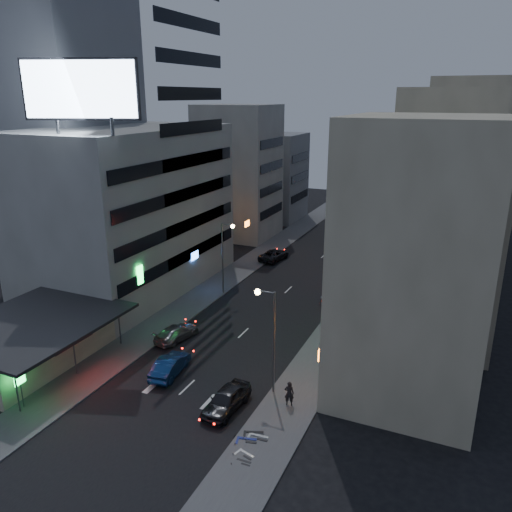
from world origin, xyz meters
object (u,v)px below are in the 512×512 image
Objects in this scene: scooter_blue at (258,431)px; scooter_black_b at (264,424)px; parked_car_right_near at (226,400)px; parked_car_left at (274,255)px; scooter_black_a at (252,455)px; road_car_silver at (177,332)px; parked_car_right_mid at (334,293)px; scooter_silver_a at (255,449)px; road_car_blue at (170,365)px; scooter_silver_b at (269,429)px; parked_car_right_far at (348,277)px; person at (289,393)px.

scooter_black_b reaches higher than scooter_blue.
parked_car_right_near reaches higher than parked_car_left.
scooter_black_b reaches higher than scooter_black_a.
parked_car_right_near is 11.88m from road_car_silver.
parked_car_left is (-11.20, 10.11, -0.06)m from parked_car_right_mid.
scooter_black_b is at bearing 25.76° from scooter_silver_a.
road_car_blue is 2.34× the size of scooter_silver_b.
parked_car_right_far is 32.88m from scooter_black_a.
scooter_silver_b reaches higher than scooter_black_b.
scooter_silver_a is 2.05m from scooter_silver_b.
person is at bearing 166.49° from road_car_silver.
road_car_silver is at bearing 32.65° from scooter_black_b.
scooter_silver_b is at bearing 77.46° from person.
scooter_black_b is (0.08, 0.86, 0.00)m from scooter_blue.
person is 1.09× the size of scooter_silver_a.
parked_car_left is 11.94m from parked_car_right_far.
parked_car_right_near is 2.52× the size of person.
parked_car_right_far is at bearing 167.30° from parked_car_left.
road_car_silver is at bearing 98.95° from parked_car_left.
scooter_silver_a is at bearing 141.59° from road_car_blue.
scooter_black_b is at bearing 8.68° from scooter_black_a.
road_car_blue is 2.47× the size of person.
parked_car_right_mid reaches higher than scooter_black_a.
parked_car_right_mid is 1.08× the size of parked_car_right_far.
road_car_silver reaches higher than scooter_silver_a.
parked_car_right_mid is at bearing -9.62° from scooter_blue.
road_car_blue is 0.98× the size of road_car_silver.
parked_car_right_mid is at bearing 1.59° from scooter_silver_b.
road_car_silver is 15.83m from scooter_blue.
parked_car_right_far is (0.00, 5.97, -0.15)m from parked_car_right_mid.
person reaches higher than scooter_black_b.
scooter_blue is at bearing 33.86° from scooter_silver_a.
scooter_silver_b reaches higher than scooter_black_a.
person is 1.17× the size of scooter_black_a.
parked_car_right_far is at bearing -113.95° from road_car_blue.
road_car_silver is at bearing -122.16° from parked_car_right_mid.
scooter_silver_b reaches higher than scooter_blue.
scooter_silver_b reaches higher than parked_car_right_far.
road_car_silver is at bearing -69.57° from road_car_blue.
parked_car_right_mid is at bearing 89.72° from parked_car_right_near.
parked_car_right_near is at bearing 43.46° from scooter_blue.
road_car_silver is 2.76× the size of scooter_silver_a.
scooter_black_a is (3.92, -4.25, -0.20)m from parked_car_right_near.
parked_car_right_near reaches higher than scooter_silver_a.
scooter_blue is at bearing -82.53° from parked_car_right_mid.
road_car_blue reaches higher than parked_car_right_far.
parked_car_right_near is 5.78m from scooter_black_a.
parked_car_left is 36.41m from scooter_black_b.
scooter_black_b is (9.70, -3.68, -0.05)m from road_car_blue.
scooter_silver_b is (2.43, -30.23, 0.09)m from parked_car_right_far.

